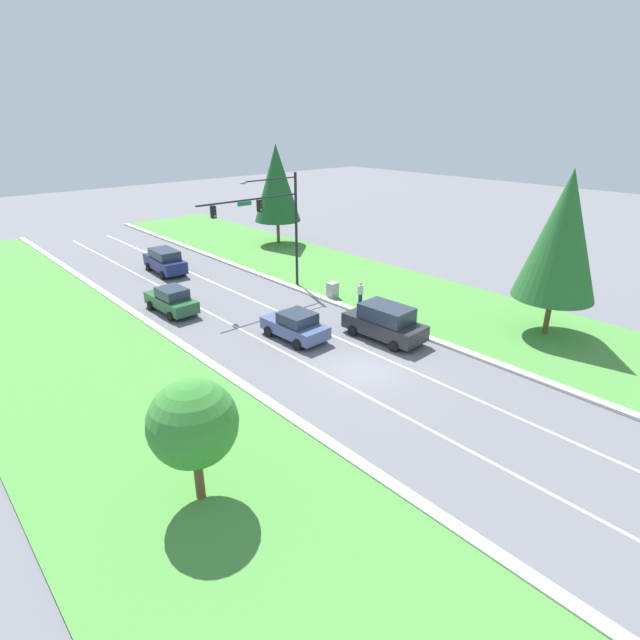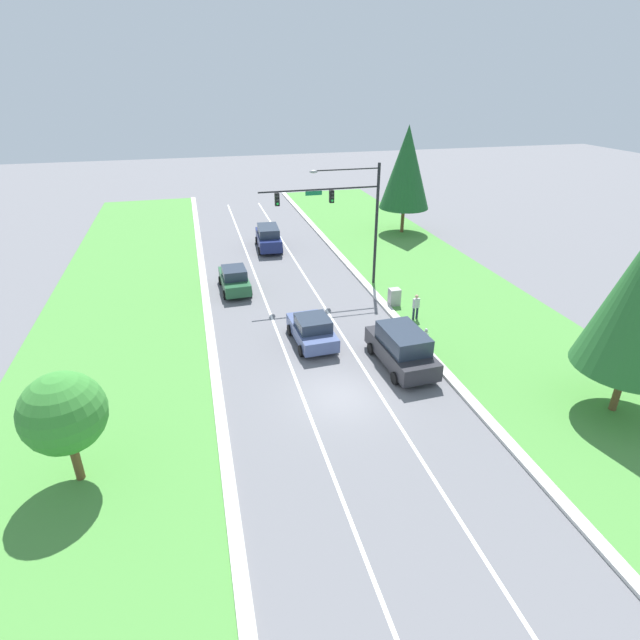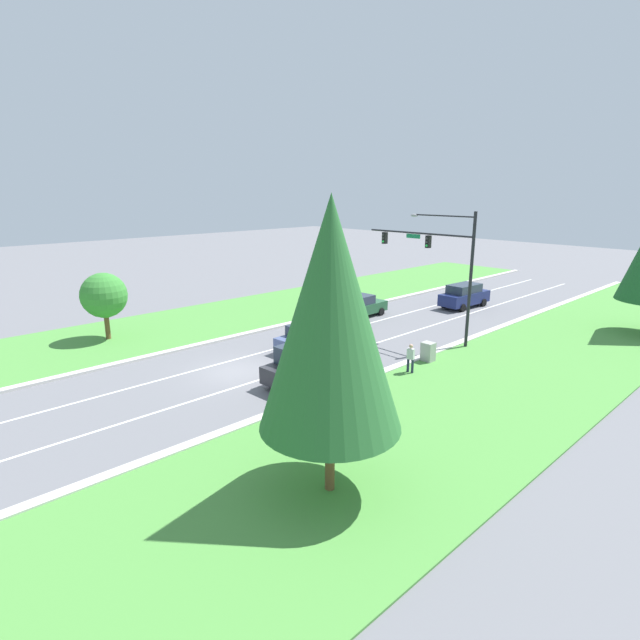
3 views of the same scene
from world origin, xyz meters
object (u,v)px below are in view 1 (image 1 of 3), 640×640
object	(u,v)px
slate_blue_sedan	(295,325)
pedestrian	(360,293)
forest_sedan	(171,300)
conifer_far_right_tree	(277,183)
utility_cabinet	(333,291)
fire_hydrant	(383,312)
navy_suv	(165,261)
conifer_near_right_tree	(563,236)
traffic_signal_mast	(271,216)
charcoal_suv	(385,322)
oak_near_left_tree	(193,424)

from	to	relation	value
slate_blue_sedan	pedestrian	xyz separation A→B (m)	(6.84, 1.31, 0.11)
forest_sedan	pedestrian	distance (m)	12.71
slate_blue_sedan	conifer_far_right_tree	world-z (taller)	conifer_far_right_tree
utility_cabinet	fire_hydrant	xyz separation A→B (m)	(-0.00, -4.81, -0.25)
conifer_far_right_tree	navy_suv	bearing A→B (deg)	-172.52
forest_sedan	fire_hydrant	bearing A→B (deg)	-47.58
conifer_near_right_tree	traffic_signal_mast	bearing A→B (deg)	113.38
slate_blue_sedan	conifer_near_right_tree	distance (m)	15.86
forest_sedan	conifer_far_right_tree	world-z (taller)	conifer_far_right_tree
navy_suv	utility_cabinet	world-z (taller)	navy_suv
pedestrian	utility_cabinet	bearing A→B (deg)	-90.91
traffic_signal_mast	conifer_near_right_tree	size ratio (longest dim) A/B	0.88
navy_suv	pedestrian	bearing A→B (deg)	-64.96
charcoal_suv	forest_sedan	world-z (taller)	charcoal_suv
forest_sedan	charcoal_suv	bearing A→B (deg)	-61.29
navy_suv	fire_hydrant	distance (m)	19.73
forest_sedan	conifer_near_right_tree	size ratio (longest dim) A/B	0.46
slate_blue_sedan	forest_sedan	size ratio (longest dim) A/B	0.95
slate_blue_sedan	forest_sedan	distance (m)	9.44
pedestrian	oak_near_left_tree	distance (m)	20.16
fire_hydrant	oak_near_left_tree	bearing A→B (deg)	-158.02
navy_suv	conifer_far_right_tree	xyz separation A→B (m)	(13.16, 1.73, 5.06)
slate_blue_sedan	forest_sedan	bearing A→B (deg)	108.75
utility_cabinet	conifer_near_right_tree	bearing A→B (deg)	-68.32
slate_blue_sedan	pedestrian	world-z (taller)	pedestrian
fire_hydrant	conifer_near_right_tree	bearing A→B (deg)	-57.87
conifer_near_right_tree	slate_blue_sedan	bearing A→B (deg)	140.67
charcoal_suv	conifer_near_right_tree	distance (m)	10.96
charcoal_suv	traffic_signal_mast	bearing A→B (deg)	85.80
navy_suv	oak_near_left_tree	xyz separation A→B (m)	(-11.20, -25.72, 2.00)
charcoal_suv	pedestrian	distance (m)	5.64
traffic_signal_mast	forest_sedan	world-z (taller)	traffic_signal_mast
traffic_signal_mast	forest_sedan	xyz separation A→B (m)	(-7.62, 1.12, -4.77)
navy_suv	conifer_far_right_tree	bearing A→B (deg)	10.80
slate_blue_sedan	charcoal_suv	xyz separation A→B (m)	(3.88, -3.49, 0.22)
traffic_signal_mast	pedestrian	world-z (taller)	traffic_signal_mast
utility_cabinet	pedestrian	world-z (taller)	pedestrian
traffic_signal_mast	conifer_far_right_tree	distance (m)	14.92
conifer_near_right_tree	charcoal_suv	bearing A→B (deg)	142.06
navy_suv	conifer_far_right_tree	size ratio (longest dim) A/B	0.52
oak_near_left_tree	conifer_far_right_tree	bearing A→B (deg)	48.42
slate_blue_sedan	fire_hydrant	bearing A→B (deg)	-13.28
pedestrian	conifer_near_right_tree	bearing A→B (deg)	101.71
oak_near_left_tree	pedestrian	bearing A→B (deg)	28.15
slate_blue_sedan	forest_sedan	xyz separation A→B (m)	(-3.44, 8.79, 0.02)
traffic_signal_mast	charcoal_suv	distance (m)	12.07
slate_blue_sedan	fire_hydrant	distance (m)	6.51
navy_suv	conifer_near_right_tree	bearing A→B (deg)	-64.13
traffic_signal_mast	charcoal_suv	size ratio (longest dim) A/B	1.68
charcoal_suv	conifer_far_right_tree	world-z (taller)	conifer_far_right_tree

